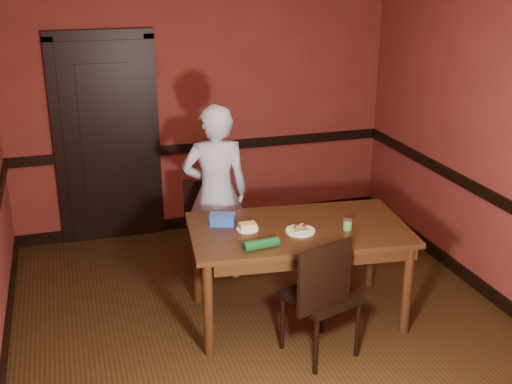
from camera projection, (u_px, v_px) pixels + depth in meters
floor at (269, 330)px, 5.11m from camera, size 4.00×4.50×0.01m
wall_back at (203, 105)px, 6.67m from camera, size 4.00×0.02×2.70m
wall_front at (441, 331)px, 2.63m from camera, size 4.00×0.02×2.70m
wall_right at (504, 147)px, 5.20m from camera, size 0.02×4.50×2.70m
dado_back at (204, 147)px, 6.81m from camera, size 4.00×0.03×0.10m
dado_right at (495, 199)px, 5.35m from camera, size 0.03×4.50×0.10m
baseboard_back at (206, 220)px, 7.10m from camera, size 4.00×0.03×0.12m
baseboard_left at (3, 367)px, 4.55m from camera, size 0.03×4.50×0.12m
baseboard_right at (483, 288)px, 5.64m from camera, size 0.03×4.50×0.12m
door at (107, 137)px, 6.46m from camera, size 1.05×0.07×2.20m
dining_table at (297, 273)px, 5.18m from camera, size 1.80×1.14×0.80m
chair_far at (215, 228)px, 6.00m from camera, size 0.49×0.49×0.83m
chair_near at (321, 294)px, 4.67m from camera, size 0.57×0.57×0.98m
person at (216, 193)px, 5.73m from camera, size 0.64×0.46×1.62m
sandwich_plate at (300, 230)px, 4.95m from camera, size 0.23×0.23×0.06m
sauce_jar at (348, 224)px, 4.98m from camera, size 0.07×0.07×0.08m
cheese_saucer at (248, 227)px, 4.99m from camera, size 0.17×0.17×0.05m
food_tub at (223, 220)px, 5.08m from camera, size 0.23×0.20×0.08m
wrapped_veg at (261, 244)px, 4.65m from camera, size 0.28×0.10×0.08m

